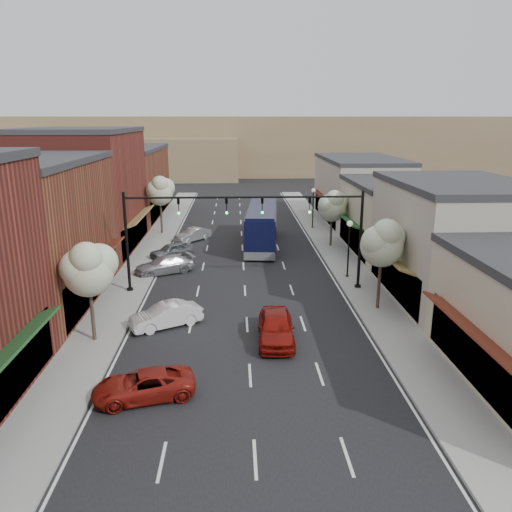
{
  "coord_description": "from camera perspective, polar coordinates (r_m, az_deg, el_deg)",
  "views": [
    {
      "loc": [
        -0.6,
        -25.15,
        11.71
      ],
      "look_at": [
        0.83,
        9.13,
        2.2
      ],
      "focal_mm": 35.0,
      "sensor_mm": 36.0,
      "label": 1
    }
  ],
  "objects": [
    {
      "name": "lamp_post_far",
      "position": [
        54.5,
        6.56,
        6.2
      ],
      "size": [
        0.44,
        0.44,
        4.44
      ],
      "color": "black",
      "rests_on": "ground"
    },
    {
      "name": "tree_left_near",
      "position": [
        27.28,
        -18.58,
        -1.27
      ],
      "size": [
        2.85,
        2.65,
        5.69
      ],
      "color": "#47382B",
      "rests_on": "ground"
    },
    {
      "name": "curb_right",
      "position": [
        45.8,
        7.25,
        0.65
      ],
      "size": [
        0.25,
        73.0,
        0.17
      ],
      "primitive_type": "cube",
      "color": "gray",
      "rests_on": "ground"
    },
    {
      "name": "ground",
      "position": [
        27.74,
        -0.94,
        -9.47
      ],
      "size": [
        160.0,
        160.0,
        0.0
      ],
      "primitive_type": "plane",
      "color": "black",
      "rests_on": "ground"
    },
    {
      "name": "curb_left",
      "position": [
        45.62,
        -10.36,
        0.46
      ],
      "size": [
        0.25,
        73.0,
        0.17
      ],
      "primitive_type": "cube",
      "color": "gray",
      "rests_on": "ground"
    },
    {
      "name": "coach_bus",
      "position": [
        47.19,
        0.68,
        3.54
      ],
      "size": [
        3.67,
        12.33,
        3.72
      ],
      "rotation": [
        0.0,
        0.0,
        -0.09
      ],
      "color": "black",
      "rests_on": "ground"
    },
    {
      "name": "sidewalk_right",
      "position": [
        46.06,
        8.97,
        0.67
      ],
      "size": [
        2.8,
        73.0,
        0.15
      ],
      "primitive_type": "cube",
      "color": "gray",
      "rests_on": "ground"
    },
    {
      "name": "signal_mast_right",
      "position": [
        34.46,
        8.09,
        3.47
      ],
      "size": [
        8.22,
        0.46,
        7.0
      ],
      "color": "black",
      "rests_on": "ground"
    },
    {
      "name": "bldg_right_far",
      "position": [
        59.46,
        11.67,
        7.39
      ],
      "size": [
        9.14,
        16.1,
        7.4
      ],
      "color": "#A49B8D",
      "rests_on": "ground"
    },
    {
      "name": "bldg_left_midnear",
      "position": [
        34.72,
        -25.46,
        2.25
      ],
      "size": [
        10.14,
        14.1,
        9.4
      ],
      "color": "brown",
      "rests_on": "ground"
    },
    {
      "name": "hill_near",
      "position": [
        106.27,
        -15.93,
        10.75
      ],
      "size": [
        50.0,
        20.0,
        8.0
      ],
      "primitive_type": "cube",
      "color": "#7A6647",
      "rests_on": "ground"
    },
    {
      "name": "parked_car_b",
      "position": [
        29.5,
        -10.28,
        -6.7
      ],
      "size": [
        4.36,
        3.28,
        1.38
      ],
      "primitive_type": "imported",
      "rotation": [
        0.0,
        0.0,
        -1.07
      ],
      "color": "silver",
      "rests_on": "ground"
    },
    {
      "name": "bldg_right_midfar",
      "position": [
        46.25,
        15.72,
        4.27
      ],
      "size": [
        9.14,
        12.1,
        6.4
      ],
      "color": "#B3A98E",
      "rests_on": "ground"
    },
    {
      "name": "parked_car_a",
      "position": [
        22.69,
        -12.73,
        -14.21
      ],
      "size": [
        4.73,
        3.02,
        1.22
      ],
      "primitive_type": "imported",
      "rotation": [
        0.0,
        0.0,
        -1.33
      ],
      "color": "maroon",
      "rests_on": "ground"
    },
    {
      "name": "tree_right_near",
      "position": [
        31.29,
        14.31,
        1.59
      ],
      "size": [
        2.85,
        2.65,
        5.95
      ],
      "color": "#47382B",
      "rests_on": "ground"
    },
    {
      "name": "tree_left_far",
      "position": [
        52.15,
        -10.89,
        7.39
      ],
      "size": [
        2.85,
        2.65,
        6.13
      ],
      "color": "#47382B",
      "rests_on": "ground"
    },
    {
      "name": "bldg_right_midnear",
      "position": [
        35.15,
        21.73,
        1.55
      ],
      "size": [
        9.14,
        12.1,
        7.9
      ],
      "color": "#A49B8D",
      "rests_on": "ground"
    },
    {
      "name": "sidewalk_left",
      "position": [
        45.84,
        -12.1,
        0.44
      ],
      "size": [
        2.8,
        73.0,
        0.15
      ],
      "primitive_type": "cube",
      "color": "gray",
      "rests_on": "ground"
    },
    {
      "name": "hill_far",
      "position": [
        115.29,
        -2.13,
        12.64
      ],
      "size": [
        120.0,
        30.0,
        12.0
      ],
      "primitive_type": "cube",
      "color": "#7A6647",
      "rests_on": "ground"
    },
    {
      "name": "parked_car_d",
      "position": [
        43.76,
        -9.65,
        0.62
      ],
      "size": [
        3.96,
        3.42,
        1.28
      ],
      "primitive_type": "imported",
      "rotation": [
        0.0,
        0.0,
        -0.96
      ],
      "color": "#5B5F62",
      "rests_on": "ground"
    },
    {
      "name": "lamp_post_near",
      "position": [
        37.64,
        10.59,
        1.86
      ],
      "size": [
        0.44,
        0.44,
        4.44
      ],
      "color": "black",
      "rests_on": "ground"
    },
    {
      "name": "signal_mast_left",
      "position": [
        34.26,
        -10.77,
        3.28
      ],
      "size": [
        8.22,
        0.46,
        7.0
      ],
      "color": "black",
      "rests_on": "ground"
    },
    {
      "name": "parked_car_e",
      "position": [
        49.49,
        -7.25,
        2.44
      ],
      "size": [
        3.6,
        3.79,
        1.28
      ],
      "primitive_type": "imported",
      "rotation": [
        0.0,
        0.0,
        -0.73
      ],
      "color": "#A2A2A7",
      "rests_on": "ground"
    },
    {
      "name": "parked_car_c",
      "position": [
        39.46,
        -10.44,
        -1.01
      ],
      "size": [
        5.01,
        3.74,
        1.35
      ],
      "primitive_type": "imported",
      "rotation": [
        0.0,
        0.0,
        -1.12
      ],
      "color": "#A6A6AB",
      "rests_on": "ground"
    },
    {
      "name": "red_hatchback",
      "position": [
        27.21,
        2.29,
        -8.12
      ],
      "size": [
        2.14,
        4.87,
        1.63
      ],
      "primitive_type": "imported",
      "rotation": [
        0.0,
        0.0,
        -0.04
      ],
      "color": "maroon",
      "rests_on": "ground"
    },
    {
      "name": "bldg_left_far",
      "position": [
        63.1,
        -14.98,
        8.1
      ],
      "size": [
        10.14,
        18.1,
        8.4
      ],
      "color": "brown",
      "rests_on": "ground"
    },
    {
      "name": "tree_right_far",
      "position": [
        46.61,
        8.76,
        5.78
      ],
      "size": [
        2.85,
        2.65,
        5.43
      ],
      "color": "#47382B",
      "rests_on": "ground"
    },
    {
      "name": "bldg_left_midfar",
      "position": [
        47.58,
        -19.16,
        7.03
      ],
      "size": [
        10.14,
        14.1,
        10.9
      ],
      "color": "maroon",
      "rests_on": "ground"
    }
  ]
}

